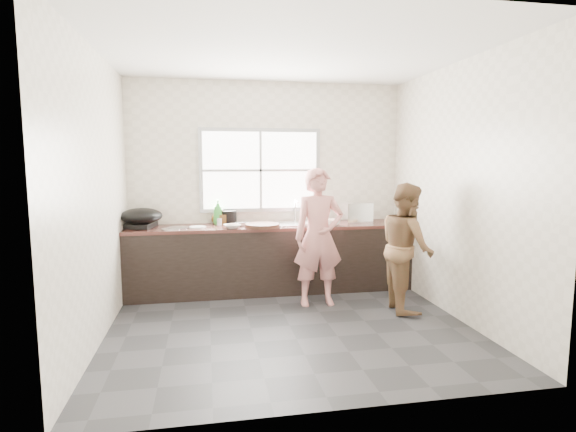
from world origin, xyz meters
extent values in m
cube|color=#2C2C2E|center=(0.00, 0.00, -0.01)|extent=(3.60, 3.20, 0.01)
cube|color=silver|center=(0.00, 0.00, 2.71)|extent=(3.60, 3.20, 0.01)
cube|color=beige|center=(0.00, 1.60, 1.35)|extent=(3.60, 0.01, 2.70)
cube|color=silver|center=(-1.80, 0.00, 1.35)|extent=(0.01, 3.20, 2.70)
cube|color=beige|center=(1.80, 0.00, 1.35)|extent=(0.01, 3.20, 2.70)
cube|color=silver|center=(0.00, -1.60, 1.35)|extent=(3.60, 0.01, 2.70)
cube|color=black|center=(0.00, 1.29, 0.41)|extent=(3.60, 0.62, 0.82)
cube|color=#3C1E18|center=(0.00, 1.29, 0.84)|extent=(3.60, 0.64, 0.04)
cube|color=silver|center=(0.35, 1.29, 0.86)|extent=(0.55, 0.45, 0.02)
cylinder|color=silver|center=(0.35, 1.49, 1.01)|extent=(0.02, 0.02, 0.30)
cube|color=#9EA0A5|center=(-0.10, 1.59, 1.55)|extent=(1.60, 0.05, 1.10)
cube|color=white|center=(-0.10, 1.57, 1.55)|extent=(1.50, 0.01, 1.00)
imported|color=#D88781|center=(0.46, 0.63, 0.75)|extent=(0.55, 0.36, 1.49)
imported|color=brown|center=(1.39, 0.28, 0.72)|extent=(0.61, 0.75, 1.44)
cylinder|color=#311D13|center=(-0.14, 1.12, 0.88)|extent=(0.46, 0.46, 0.04)
cube|color=#B5B9BD|center=(-0.37, 1.27, 0.90)|extent=(0.21, 0.17, 0.01)
imported|color=silver|center=(-0.51, 1.08, 0.88)|extent=(0.24, 0.24, 0.05)
imported|color=white|center=(0.72, 1.08, 0.89)|extent=(0.25, 0.25, 0.06)
imported|color=white|center=(0.42, 1.08, 0.89)|extent=(0.23, 0.23, 0.06)
cylinder|color=black|center=(-0.55, 1.52, 0.95)|extent=(0.24, 0.24, 0.17)
cylinder|color=white|center=(-0.93, 1.21, 0.87)|extent=(0.24, 0.24, 0.02)
imported|color=#2C892D|center=(-0.67, 1.46, 1.02)|extent=(0.13, 0.13, 0.32)
imported|color=#4F3413|center=(-0.61, 1.44, 0.95)|extent=(0.08, 0.08, 0.18)
imported|color=#442D11|center=(-0.68, 1.52, 0.95)|extent=(0.16, 0.16, 0.18)
cylinder|color=silver|center=(-0.66, 1.37, 0.90)|extent=(0.06, 0.06, 0.09)
cube|color=black|center=(-1.65, 1.36, 0.89)|extent=(0.46, 0.46, 0.06)
ellipsoid|color=black|center=(-1.59, 1.26, 1.01)|extent=(0.59, 0.59, 0.19)
cube|color=white|center=(1.14, 1.28, 0.99)|extent=(0.37, 0.28, 0.27)
cylinder|color=silver|center=(-1.23, 1.12, 0.87)|extent=(0.30, 0.30, 0.01)
cylinder|color=#ABADB2|center=(-1.16, 1.21, 0.87)|extent=(0.27, 0.27, 0.01)
camera|label=1|loc=(-0.81, -4.34, 1.67)|focal=28.00mm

